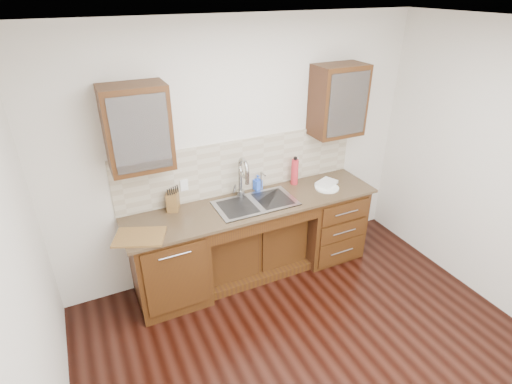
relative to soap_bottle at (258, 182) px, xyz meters
name	(u,v)px	position (x,y,z in m)	size (l,w,h in m)	color
ground	(326,373)	(-0.16, -1.68, -1.05)	(4.00, 3.50, 0.10)	black
ceiling	(368,22)	(-0.16, -1.68, 1.75)	(4.00, 3.50, 0.10)	white
wall_back	(240,151)	(-0.16, 0.12, 0.35)	(4.00, 0.10, 2.70)	silver
wall_left	(9,338)	(-2.21, -1.68, 0.35)	(0.10, 3.50, 2.70)	silver
base_cabinet_left	(169,263)	(-1.11, -0.24, -0.56)	(0.70, 0.62, 0.88)	#593014
base_cabinet_center	(251,242)	(-0.16, -0.15, -0.65)	(1.20, 0.44, 0.70)	#593014
base_cabinet_right	(327,220)	(0.79, -0.24, -0.56)	(0.70, 0.62, 0.88)	#593014
countertop	(255,204)	(-0.16, -0.26, -0.10)	(2.70, 0.65, 0.03)	#84705B
backsplash	(242,166)	(-0.16, 0.05, 0.21)	(2.70, 0.02, 0.59)	beige
sink	(256,211)	(-0.16, -0.27, -0.17)	(0.84, 0.46, 0.19)	#9E9EA5
faucet	(240,179)	(-0.23, -0.04, 0.11)	(0.04, 0.04, 0.40)	#999993
filter_tap	(261,181)	(0.02, -0.03, 0.03)	(0.02, 0.02, 0.24)	#999993
upper_cabinet_left	(137,128)	(-1.21, -0.10, 0.83)	(0.55, 0.34, 0.75)	#593014
upper_cabinet_right	(338,101)	(0.89, -0.10, 0.83)	(0.55, 0.34, 0.75)	#593014
outlet_left	(184,185)	(-0.81, 0.04, 0.12)	(0.08, 0.01, 0.12)	white
outlet_right	(295,163)	(0.49, 0.04, 0.12)	(0.08, 0.01, 0.12)	white
soap_bottle	(258,182)	(0.00, 0.00, 0.00)	(0.08, 0.08, 0.17)	blue
water_bottle	(295,172)	(0.44, -0.05, 0.06)	(0.08, 0.08, 0.30)	red
plate	(327,188)	(0.71, -0.31, -0.08)	(0.27, 0.27, 0.01)	white
dish_towel	(326,183)	(0.74, -0.25, -0.05)	(0.23, 0.17, 0.04)	white
knife_block	(173,201)	(-0.95, -0.02, 0.01)	(0.10, 0.17, 0.19)	brown
cutting_board	(140,237)	(-1.36, -0.39, -0.08)	(0.44, 0.31, 0.02)	brown
cup_left_a	(124,136)	(-1.32, -0.10, 0.77)	(0.12, 0.12, 0.09)	white
cup_left_b	(148,133)	(-1.12, -0.10, 0.77)	(0.09, 0.09, 0.08)	white
cup_right_a	(332,106)	(0.83, -0.10, 0.78)	(0.12, 0.12, 0.09)	silver
cup_right_b	(348,104)	(1.04, -0.10, 0.78)	(0.11, 0.11, 0.10)	white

